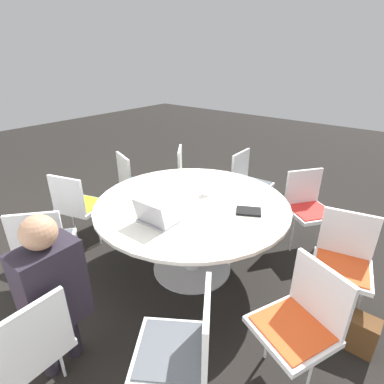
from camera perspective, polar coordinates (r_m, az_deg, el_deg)
name	(u,v)px	position (r m, az deg, el deg)	size (l,w,h in m)	color
ground_plane	(192,267)	(3.19, 0.00, -14.12)	(16.00, 16.00, 0.00)	black
conference_table	(192,215)	(2.84, 0.00, -4.43)	(1.79, 1.79, 0.76)	#B7B7BC
chair_0	(26,346)	(2.09, -29.11, -24.27)	(0.43, 0.45, 0.87)	silver
chair_1	(183,344)	(1.88, -1.68, -27.03)	(0.59, 0.60, 0.87)	silver
chair_2	(301,318)	(2.11, 20.10, -21.64)	(0.57, 0.56, 0.87)	silver
chair_3	(343,257)	(2.73, 26.88, -11.03)	(0.52, 0.50, 0.87)	silver
chair_4	(308,204)	(3.48, 21.22, -2.10)	(0.60, 0.60, 0.87)	silver
chair_5	(248,179)	(3.94, 10.69, 2.39)	(0.44, 0.46, 0.87)	silver
chair_6	(189,173)	(4.08, -0.50, 3.61)	(0.60, 0.60, 0.87)	silver
chair_7	(134,180)	(3.94, -10.90, 2.34)	(0.56, 0.54, 0.87)	silver
chair_8	(78,203)	(3.50, -20.97, -1.93)	(0.54, 0.53, 0.87)	silver
chair_9	(44,242)	(2.92, -26.41, -8.47)	(0.61, 0.61, 0.87)	silver
person_0	(52,289)	(2.07, -25.17, -16.33)	(0.27, 0.37, 1.22)	#231E28
laptop	(154,218)	(2.42, -7.28, -4.98)	(0.31, 0.24, 0.21)	#99999E
spiral_notebook	(249,211)	(2.64, 10.74, -3.61)	(0.26, 0.23, 0.02)	black
coffee_cup	(207,191)	(2.90, 2.85, 0.25)	(0.09, 0.09, 0.09)	white
handbag	(350,329)	(2.73, 27.87, -22.01)	(0.36, 0.16, 0.28)	#513319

